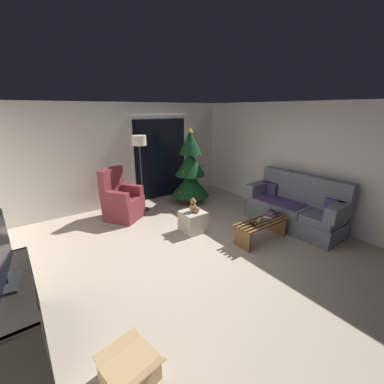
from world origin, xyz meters
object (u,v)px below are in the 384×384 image
Objects in this scene: cell_phone at (273,211)px; ottoman at (193,221)px; remote_silver at (259,220)px; couch at (295,208)px; cardboard_box_open_near_shelf at (131,373)px; remote_black at (252,224)px; remote_white at (267,218)px; media_shelf at (13,326)px; coffee_table at (262,227)px; christmas_tree at (190,171)px; teddy_bear_chestnut at (193,206)px; book_stack at (272,213)px; floor_lamp at (140,148)px; remote_graphite at (269,221)px; armchair at (122,201)px.

cell_phone reaches higher than ottoman.
remote_silver is 0.35× the size of ottoman.
couch reaches higher than cardboard_box_open_near_shelf.
remote_white is at bearing -159.77° from remote_black.
remote_white is at bearing 2.67° from media_shelf.
remote_silver is at bearing 157.99° from remote_white.
couch is 1.78× the size of coffee_table.
cell_phone is (0.22, 0.04, 0.07)m from remote_white.
christmas_tree is 6.77× the size of teddy_bear_chestnut.
remote_silver is (0.24, 0.05, 0.00)m from remote_black.
book_stack is 3.18m from floor_lamp.
remote_graphite is (-0.08, -0.11, 0.00)m from remote_white.
floor_lamp is at bearing 100.04° from remote_white.
teddy_bear_chestnut is at bearing -78.36° from floor_lamp.
book_stack reaches higher than remote_silver.
floor_lamp reaches higher than couch.
remote_white is 0.09× the size of floor_lamp.
coffee_table is 7.05× the size of remote_graphite.
ottoman is 1.54× the size of teddy_bear_chestnut.
cardboard_box_open_near_shelf is (-3.18, -1.10, -0.26)m from remote_white.
ottoman is 3.04m from cardboard_box_open_near_shelf.
floor_lamp reaches higher than cell_phone.
book_stack is at bearing 18.56° from cardboard_box_open_near_shelf.
remote_white is 0.35× the size of ottoman.
christmas_tree is 3.50× the size of cardboard_box_open_near_shelf.
cardboard_box_open_near_shelf is at bearing -152.24° from cell_phone.
cardboard_box_open_near_shelf is (-2.20, -2.11, -0.40)m from teddy_bear_chestnut.
cardboard_box_open_near_shelf is at bearing 37.34° from remote_black.
christmas_tree is at bearing 96.89° from book_stack.
remote_black is 0.37m from remote_graphite.
armchair reaches higher than remote_silver.
floor_lamp is 4.38m from cardboard_box_open_near_shelf.
floor_lamp is at bearing 15.76° from armchair.
armchair is (-1.81, 0.08, -0.46)m from christmas_tree.
armchair is 0.63× the size of floor_lamp.
teddy_bear_chestnut is (-1.20, 0.96, 0.07)m from cell_phone.
remote_graphite is at bearing -51.19° from ottoman.
remote_graphite is at bearing 1.13° from media_shelf.
remote_white is 1.08× the size of cell_phone.
remote_black is 0.11× the size of media_shelf.
armchair is (-1.81, 2.57, -0.01)m from remote_graphite.
remote_white is at bearing 179.53° from couch.
floor_lamp reaches higher than coffee_table.
armchair is 1.72m from ottoman.
cell_phone is 0.07× the size of christmas_tree.
remote_white reaches higher than cardboard_box_open_near_shelf.
book_stack reaches higher than remote_black.
floor_lamp is at bearing -177.57° from remote_silver.
book_stack is (0.64, 0.07, 0.03)m from remote_black.
cell_phone is 4.19m from media_shelf.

